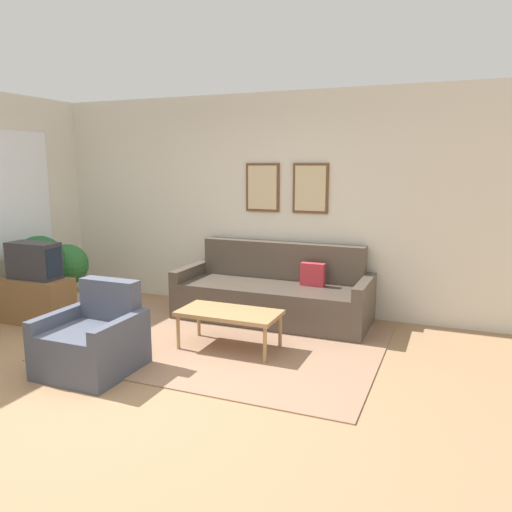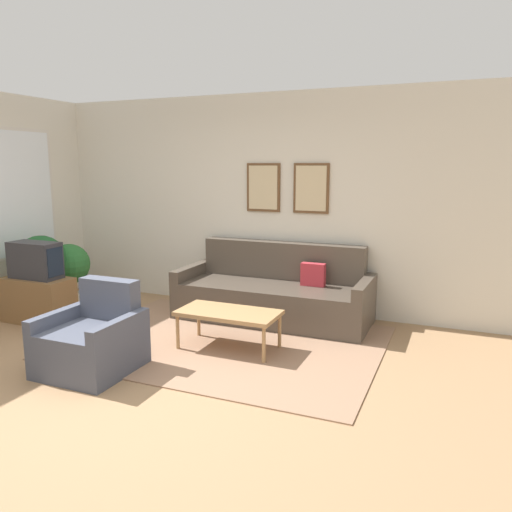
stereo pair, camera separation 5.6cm
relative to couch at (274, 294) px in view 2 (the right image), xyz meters
The scene contains 11 objects.
ground_plane 2.29m from the couch, 103.38° to the right, with size 16.00×16.00×0.00m, color #997551.
area_rug 1.03m from the couch, 100.43° to the right, with size 3.16×2.34×0.01m.
wall_back 1.26m from the couch, 138.34° to the left, with size 8.00×0.09×2.70m.
couch is the anchor object (origin of this frame).
coffee_table 1.12m from the couch, 93.47° to the right, with size 1.01×0.51×0.40m.
tv_stand 2.79m from the couch, 155.06° to the right, with size 0.83×0.41×0.53m.
tv 2.82m from the couch, 155.03° to the right, with size 0.61×0.28×0.42m.
armchair 2.27m from the couch, 115.46° to the right, with size 0.76×0.76×0.79m.
potted_plant_tall 2.92m from the couch, 162.90° to the right, with size 0.62×0.62×0.97m.
potted_plant_by_window 2.86m from the couch, 169.44° to the right, with size 0.44×0.44×0.73m.
potted_plant_small 2.71m from the couch, 169.04° to the right, with size 0.53×0.53×0.82m.
Camera 2 is at (2.56, -3.21, 1.83)m, focal length 35.00 mm.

